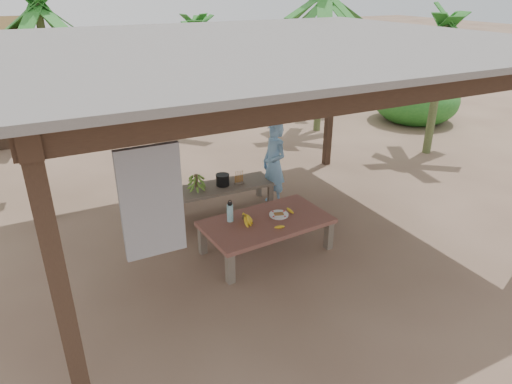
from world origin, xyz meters
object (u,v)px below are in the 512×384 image
bench (210,191)px  ripe_banana_bunch (244,219)px  cooking_pot (223,180)px  woman (274,164)px  work_table (266,224)px  plate (279,215)px  water_flask (230,212)px

bench → ripe_banana_bunch: bearing=-91.6°
cooking_pot → woman: woman is taller
work_table → plate: (0.22, 0.04, 0.08)m
bench → plate: bearing=-70.8°
work_table → plate: size_ratio=6.63×
plate → water_flask: (-0.69, 0.18, 0.12)m
work_table → cooking_pot: (-0.02, 1.53, 0.11)m
woman → ripe_banana_bunch: bearing=-48.6°
plate → cooking_pot: cooking_pot is taller
cooking_pot → plate: bearing=-80.8°
water_flask → woman: bearing=40.1°
work_table → cooking_pot: cooking_pot is taller
bench → cooking_pot: (0.24, -0.01, 0.15)m
plate → woman: (0.65, 1.31, 0.22)m
bench → ripe_banana_bunch: ripe_banana_bunch is taller
work_table → ripe_banana_bunch: bearing=166.6°
work_table → water_flask: (-0.47, 0.22, 0.20)m
bench → plate: (0.48, -1.50, 0.12)m
water_flask → woman: woman is taller
bench → water_flask: size_ratio=6.72×
water_flask → bench: bearing=80.9°
bench → plate: plate is taller
work_table → ripe_banana_bunch: size_ratio=7.45×
ripe_banana_bunch → water_flask: size_ratio=0.76×
plate → water_flask: 0.72m
work_table → water_flask: size_ratio=5.67×
ripe_banana_bunch → woman: bearing=46.9°
cooking_pot → woman: (0.90, -0.18, 0.19)m
ripe_banana_bunch → plate: (0.56, -0.02, -0.06)m
cooking_pot → bench: bearing=178.6°
woman → bench: bearing=-104.8°
plate → woman: 1.48m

